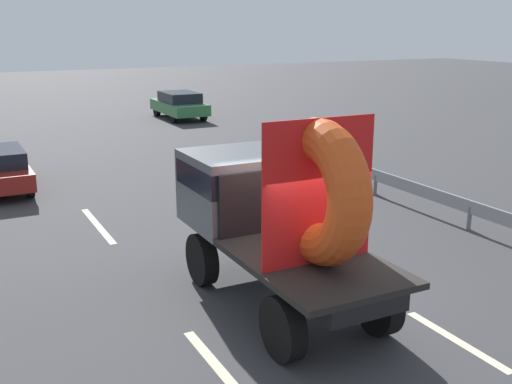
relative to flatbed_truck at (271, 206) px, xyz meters
The scene contains 8 objects.
ground_plane 1.91m from the flatbed_truck, 65.72° to the right, with size 120.00×120.00×0.00m, color #38383A.
flatbed_truck is the anchor object (origin of this frame).
guardrail 6.72m from the flatbed_truck, 26.08° to the left, with size 0.10×14.20×0.71m.
lane_dash_left_near 3.17m from the flatbed_truck, 131.63° to the right, with size 2.84×0.16×0.01m, color beige.
lane_dash_left_far 5.96m from the flatbed_truck, 108.18° to the left, with size 2.97×0.16×0.01m, color beige.
lane_dash_right_near 3.65m from the flatbed_truck, 56.62° to the right, with size 2.10×0.16×0.01m, color beige.
lane_dash_right_far 6.48m from the flatbed_truck, 73.43° to the left, with size 2.74×0.16×0.01m, color beige.
oncoming_car 21.95m from the flatbed_truck, 73.79° to the left, with size 1.78×4.15×1.36m.
Camera 1 is at (-5.22, -8.08, 4.68)m, focal length 43.36 mm.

